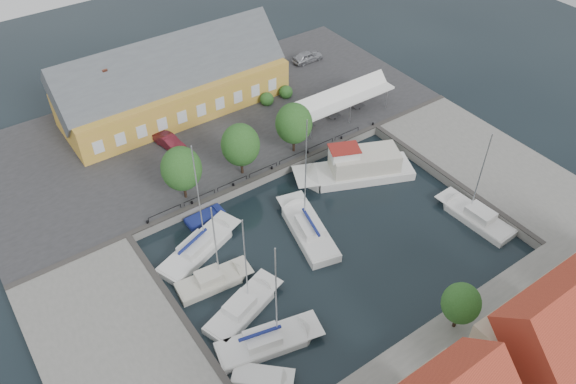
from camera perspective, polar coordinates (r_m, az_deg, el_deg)
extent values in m
plane|color=black|center=(56.83, 3.48, -4.43)|extent=(140.00, 140.00, 0.00)
cube|color=#2D2D30|center=(71.49, -7.90, 6.83)|extent=(56.00, 26.00, 1.00)
cube|color=slate|center=(49.38, -16.43, -15.84)|extent=(12.00, 24.00, 1.00)
cube|color=slate|center=(68.36, 19.34, 2.75)|extent=(12.00, 24.00, 1.00)
cube|color=#383533|center=(62.24, -2.27, 1.85)|extent=(56.00, 0.60, 0.12)
cube|color=#383533|center=(49.64, -10.43, -12.67)|extent=(0.60, 24.00, 0.12)
cube|color=#383533|center=(64.19, 16.23, 1.36)|extent=(0.60, 24.00, 0.12)
cylinder|color=black|center=(58.07, -14.08, -3.01)|extent=(0.24, 0.24, 0.40)
cylinder|color=black|center=(59.25, -9.73, -1.11)|extent=(0.24, 0.24, 0.40)
cylinder|color=black|center=(60.83, -5.58, 0.71)|extent=(0.24, 0.24, 0.40)
cylinder|color=black|center=(62.76, -1.66, 2.43)|extent=(0.24, 0.24, 0.40)
cylinder|color=black|center=(65.02, 2.01, 4.02)|extent=(0.24, 0.24, 0.40)
cylinder|color=black|center=(67.58, 5.44, 5.49)|extent=(0.24, 0.24, 0.40)
cylinder|color=black|center=(70.40, 8.61, 6.83)|extent=(0.24, 0.24, 0.40)
cube|color=gold|center=(73.19, -11.40, 9.85)|extent=(28.00, 10.00, 4.50)
cube|color=#474C51|center=(71.45, -11.78, 12.23)|extent=(28.56, 7.60, 7.60)
cube|color=gold|center=(75.91, -20.19, 8.79)|extent=(6.00, 6.00, 3.50)
cube|color=brown|center=(68.36, -18.09, 11.36)|extent=(0.60, 0.60, 1.20)
cube|color=white|center=(70.26, 5.46, 9.50)|extent=(14.00, 4.00, 0.25)
cylinder|color=silver|center=(66.66, 2.34, 6.31)|extent=(0.10, 0.10, 2.70)
cylinder|color=silver|center=(69.04, 0.54, 7.73)|extent=(0.10, 0.10, 2.70)
cylinder|color=silver|center=(69.86, 6.33, 7.91)|extent=(0.10, 0.10, 2.70)
cylinder|color=silver|center=(72.13, 4.48, 9.23)|extent=(0.10, 0.10, 2.70)
cylinder|color=silver|center=(73.41, 9.97, 9.33)|extent=(0.10, 0.10, 2.70)
cylinder|color=silver|center=(75.58, 8.11, 10.56)|extent=(0.10, 0.10, 2.70)
cylinder|color=black|center=(59.67, -10.44, 0.24)|extent=(0.30, 0.30, 2.10)
ellipsoid|color=#244F1C|center=(57.87, -10.78, 2.34)|extent=(4.20, 4.20, 4.83)
cylinder|color=black|center=(61.96, -4.71, 2.69)|extent=(0.30, 0.30, 2.10)
ellipsoid|color=#244F1C|center=(60.23, -4.86, 4.79)|extent=(4.20, 4.20, 4.83)
cylinder|color=black|center=(64.93, 0.58, 4.93)|extent=(0.30, 0.30, 2.10)
ellipsoid|color=#244F1C|center=(63.28, 0.60, 6.99)|extent=(4.20, 4.20, 4.83)
imported|color=#A8A9AF|center=(83.20, 2.00, 13.59)|extent=(4.64, 1.91, 1.57)
imported|color=#54131D|center=(67.11, -11.93, 4.98)|extent=(2.53, 4.81, 1.51)
cube|color=silver|center=(56.48, 2.30, -4.51)|extent=(4.88, 8.65, 1.50)
cube|color=silver|center=(56.57, 1.91, -3.27)|extent=(5.14, 10.21, 0.08)
cube|color=silver|center=(55.72, 2.25, -3.48)|extent=(2.79, 3.66, 0.90)
cylinder|color=silver|center=(52.89, 1.80, 1.84)|extent=(0.12, 0.12, 12.24)
cube|color=navy|center=(55.06, 2.35, -3.07)|extent=(1.17, 4.02, 0.22)
cube|color=silver|center=(64.19, 7.63, 1.79)|extent=(11.65, 8.08, 1.80)
cube|color=silver|center=(63.22, 6.53, 2.29)|extent=(13.59, 8.80, 0.08)
cube|color=beige|center=(62.94, 7.79, 3.18)|extent=(8.27, 6.17, 2.20)
cube|color=silver|center=(61.42, 5.72, 3.93)|extent=(3.65, 3.26, 1.20)
cube|color=maroon|center=(61.02, 5.76, 4.42)|extent=(3.95, 3.48, 0.10)
cube|color=silver|center=(61.25, 18.87, -2.93)|extent=(3.13, 7.14, 1.30)
cube|color=silver|center=(61.09, 18.37, -2.03)|extent=(3.09, 8.53, 0.08)
cube|color=silver|center=(60.55, 18.98, -2.07)|extent=(2.03, 2.89, 0.90)
cylinder|color=silver|center=(58.22, 18.98, 1.72)|extent=(0.12, 0.12, 9.79)
cube|color=silver|center=(55.62, -9.46, -6.31)|extent=(8.44, 5.49, 1.30)
cube|color=silver|center=(55.58, -8.86, -5.21)|extent=(9.88, 5.95, 0.08)
cube|color=silver|center=(54.88, -9.45, -5.38)|extent=(3.66, 2.95, 0.90)
cylinder|color=silver|center=(51.90, -9.08, -0.47)|extent=(0.12, 0.12, 11.57)
cube|color=navy|center=(54.25, -9.68, -4.96)|extent=(3.79, 1.61, 0.22)
cube|color=beige|center=(52.94, -8.07, -9.36)|extent=(5.98, 3.06, 1.30)
cube|color=beige|center=(52.55, -7.42, -8.60)|extent=(7.11, 3.08, 0.08)
cube|color=beige|center=(52.09, -8.05, -8.50)|extent=(2.46, 1.92, 0.90)
cylinder|color=silver|center=(49.46, -7.39, -5.25)|extent=(0.12, 0.12, 8.63)
cube|color=silver|center=(50.63, -4.99, -12.29)|extent=(7.21, 4.75, 1.30)
cube|color=silver|center=(50.44, -4.41, -11.22)|extent=(8.43, 5.08, 0.08)
cube|color=silver|center=(49.78, -4.94, -11.39)|extent=(3.13, 2.62, 0.90)
cylinder|color=silver|center=(46.86, -4.33, -7.19)|extent=(0.12, 0.12, 9.92)
cube|color=silver|center=(48.66, -2.78, -15.41)|extent=(7.80, 4.40, 1.30)
cube|color=silver|center=(48.24, -1.75, -14.63)|extent=(9.21, 4.62, 0.08)
cube|color=silver|center=(47.73, -2.62, -14.59)|extent=(3.30, 2.53, 0.90)
cylinder|color=silver|center=(43.99, -1.21, -10.52)|extent=(0.12, 0.12, 10.82)
cube|color=navy|center=(47.08, -2.86, -14.15)|extent=(3.63, 1.04, 0.22)
cube|color=silver|center=(47.17, -3.10, -18.34)|extent=(4.26, 4.16, 0.90)
cube|color=silver|center=(46.68, -2.49, -18.12)|extent=(4.80, 4.65, 0.08)
cube|color=navy|center=(58.91, -8.74, -2.81)|extent=(3.38, 1.76, 0.80)
cube|color=navy|center=(58.74, -8.43, -2.34)|extent=(4.05, 1.71, 0.08)
cube|color=#BFB393|center=(47.11, 25.89, -14.53)|extent=(12.00, 8.00, 7.50)
cube|color=brown|center=(40.20, 26.29, -11.47)|extent=(0.70, 0.70, 1.00)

